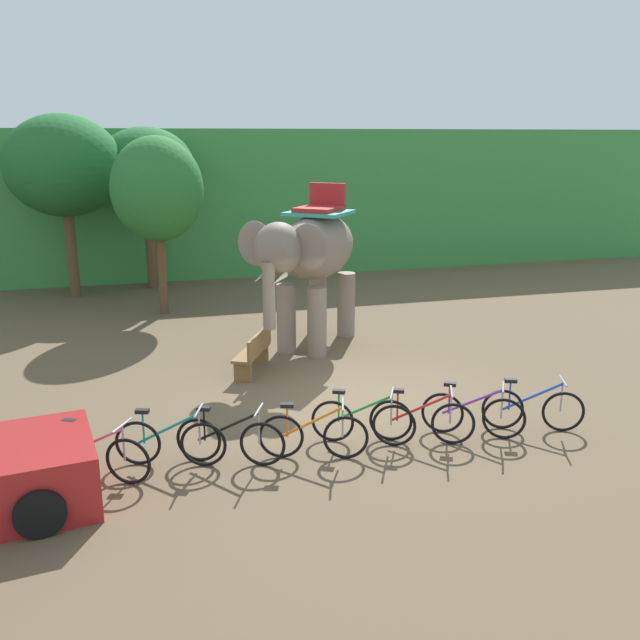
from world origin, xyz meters
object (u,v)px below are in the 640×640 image
bike_red (422,420)px  bike_black (230,440)px  bike_green (363,421)px  bike_purple (473,414)px  tree_right (157,190)px  elephant (311,255)px  bike_orange (313,435)px  bike_teal (170,442)px  wooden_bench (254,351)px  bike_pink (96,456)px  bike_blue (533,409)px  tree_left (146,167)px  tree_center (64,166)px

bike_red → bike_black: bearing=178.7°
bike_green → bike_red: 0.96m
bike_purple → tree_right: bearing=114.9°
elephant → bike_orange: bearing=-104.4°
bike_teal → wooden_bench: 4.33m
bike_red → bike_purple: 0.92m
tree_right → bike_green: bearing=-74.4°
bike_purple → bike_pink: bearing=179.5°
tree_right → bike_pink: tree_right is taller
bike_green → bike_purple: (1.86, -0.19, 0.00)m
bike_orange → bike_green: same height
tree_right → bike_purple: bearing=-65.1°
bike_pink → bike_black: same height
elephant → bike_purple: size_ratio=2.56×
bike_teal → bike_red: bearing=-3.6°
elephant → bike_purple: bearing=-76.6°
bike_blue → bike_black: bearing=178.6°
elephant → bike_red: 5.84m
tree_left → tree_right: 3.62m
bike_green → bike_red: bearing=-12.4°
bike_red → bike_teal: bearing=176.4°
bike_pink → bike_red: (5.04, -0.06, 0.00)m
bike_black → bike_green: same height
tree_center → bike_black: (3.06, -12.57, -3.60)m
tree_center → bike_black: 13.43m
tree_right → tree_center: bearing=131.6°
tree_center → bike_orange: size_ratio=3.34×
tree_left → bike_red: 14.30m
bike_pink → wooden_bench: (3.03, 4.04, 0.09)m
tree_left → bike_blue: tree_left is taller
tree_center → bike_purple: tree_center is taller
tree_center → bike_blue: tree_center is taller
tree_center → bike_teal: tree_center is taller
tree_left → bike_black: (0.67, -13.27, -3.50)m
tree_center → bike_blue: bearing=-57.2°
tree_center → tree_right: (2.57, -2.89, -0.53)m
bike_blue → wooden_bench: bearing=134.1°
bike_teal → bike_purple: 4.92m
tree_left → bike_pink: 13.80m
tree_left → bike_green: size_ratio=3.29×
tree_right → elephant: size_ratio=1.26×
bike_red → wooden_bench: 4.57m
bike_teal → bike_blue: 6.00m
bike_blue → wooden_bench: size_ratio=1.06×
elephant → bike_red: bearing=-85.9°
tree_right → bike_black: (0.50, -9.68, -3.06)m
bike_teal → bike_green: (3.05, -0.04, 0.00)m
tree_right → bike_orange: 10.46m
bike_pink → wooden_bench: 5.05m
bike_green → wooden_bench: size_ratio=1.03×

